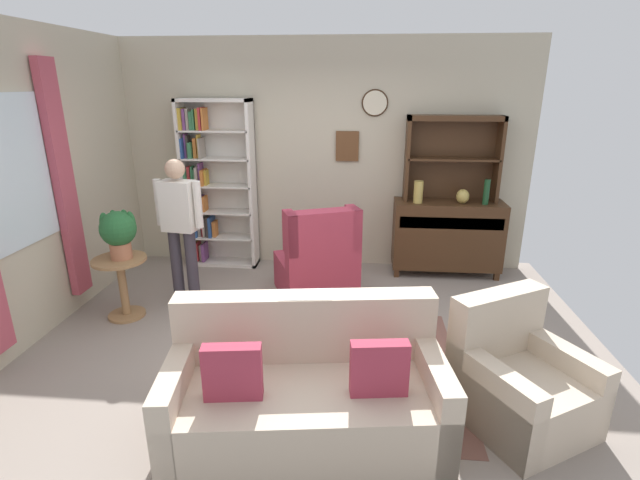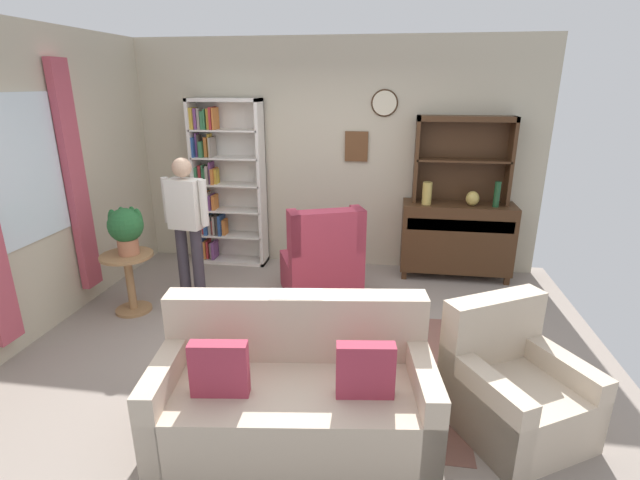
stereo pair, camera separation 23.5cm
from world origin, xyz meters
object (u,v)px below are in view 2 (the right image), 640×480
(vase_round, at_px, (472,198))
(person_reading, at_px, (187,220))
(bottle_wine, at_px, (497,194))
(plant_stand, at_px, (129,276))
(couch_floral, at_px, (295,391))
(bookshelf, at_px, (223,184))
(sideboard, at_px, (456,237))
(sideboard_hutch, at_px, (463,148))
(armchair_floral, at_px, (513,391))
(wingback_chair, at_px, (322,265))
(vase_tall, at_px, (427,193))
(potted_plant_large, at_px, (126,227))

(vase_round, xyz_separation_m, person_reading, (-3.05, -1.02, -0.10))
(bottle_wine, xyz_separation_m, plant_stand, (-3.81, -1.37, -0.68))
(bottle_wine, bearing_deg, couch_floral, -121.81)
(bookshelf, relative_size, couch_floral, 1.11)
(sideboard, xyz_separation_m, vase_round, (0.13, -0.07, 0.50))
(vase_round, bearing_deg, sideboard_hutch, 126.48)
(vase_round, relative_size, armchair_floral, 0.16)
(armchair_floral, bearing_deg, vase_round, 88.66)
(couch_floral, bearing_deg, vase_round, 62.28)
(sideboard, relative_size, wingback_chair, 1.24)
(vase_tall, relative_size, plant_stand, 0.41)
(plant_stand, distance_m, potted_plant_large, 0.52)
(potted_plant_large, relative_size, person_reading, 0.30)
(person_reading, bearing_deg, vase_round, 18.51)
(sideboard, height_order, vase_round, vase_round)
(armchair_floral, distance_m, wingback_chair, 2.44)
(bottle_wine, bearing_deg, bookshelf, 177.01)
(sideboard_hutch, bearing_deg, plant_stand, -155.33)
(armchair_floral, height_order, potted_plant_large, potted_plant_large)
(sideboard, xyz_separation_m, wingback_chair, (-1.51, -0.84, -0.13))
(couch_floral, bearing_deg, vase_tall, 70.86)
(couch_floral, height_order, potted_plant_large, potted_plant_large)
(sideboard_hutch, bearing_deg, couch_floral, -114.36)
(sideboard, bearing_deg, bottle_wine, -12.89)
(plant_stand, bearing_deg, sideboard_hutch, 24.67)
(bookshelf, xyz_separation_m, potted_plant_large, (-0.47, -1.52, -0.14))
(bookshelf, bearing_deg, armchair_floral, -42.87)
(couch_floral, bearing_deg, potted_plant_large, 142.99)
(person_reading, bearing_deg, wingback_chair, 10.03)
(sideboard, relative_size, person_reading, 0.83)
(person_reading, bearing_deg, vase_tall, 21.72)
(couch_floral, bearing_deg, person_reading, 129.30)
(sideboard_hutch, distance_m, person_reading, 3.22)
(armchair_floral, relative_size, wingback_chair, 1.00)
(bookshelf, height_order, plant_stand, bookshelf)
(sideboard_hutch, distance_m, vase_round, 0.60)
(sideboard, xyz_separation_m, person_reading, (-2.92, -1.09, 0.40))
(bookshelf, bearing_deg, couch_floral, -63.16)
(sideboard_hutch, height_order, vase_tall, sideboard_hutch)
(bottle_wine, relative_size, wingback_chair, 0.28)
(wingback_chair, bearing_deg, couch_floral, -86.60)
(bookshelf, relative_size, person_reading, 1.35)
(sideboard_hutch, relative_size, bottle_wine, 3.72)
(sideboard_hutch, height_order, couch_floral, sideboard_hutch)
(vase_tall, distance_m, wingback_chair, 1.51)
(vase_tall, bearing_deg, potted_plant_large, -155.67)
(bottle_wine, height_order, plant_stand, bottle_wine)
(vase_round, xyz_separation_m, bottle_wine, (0.26, -0.02, 0.06))
(sideboard_hutch, xyz_separation_m, vase_round, (0.13, -0.18, -0.55))
(sideboard_hutch, distance_m, bottle_wine, 0.66)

